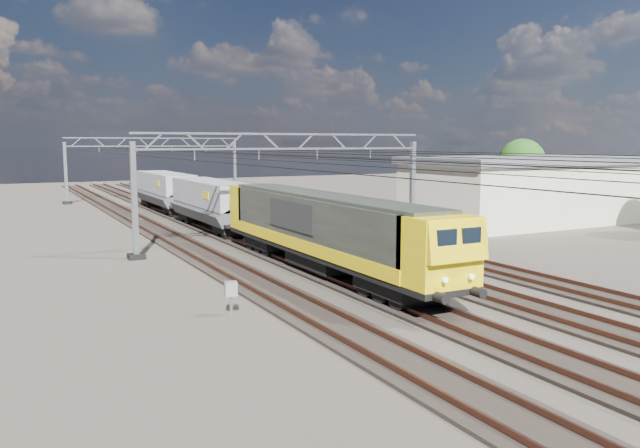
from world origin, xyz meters
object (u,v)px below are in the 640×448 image
hopper_wagon_mid (165,188)px  industrial_shed (522,189)px  catenary_gantry_far (155,166)px  hopper_wagon_lead (212,201)px  tree_far (526,164)px  locomotive (324,228)px  trackside_cabinet (231,290)px  catenary_gantry_mid (289,185)px

hopper_wagon_mid → industrial_shed: (24.00, -21.50, 0.49)m
catenary_gantry_far → hopper_wagon_lead: (-2.00, -26.70, -1.67)m
hopper_wagon_lead → tree_far: size_ratio=1.88×
hopper_wagon_lead → industrial_shed: industrial_shed is taller
locomotive → industrial_shed: bearing=23.4°
trackside_cabinet → catenary_gantry_far: bearing=88.7°
catenary_gantry_mid → trackside_cabinet: (-8.74, -13.64, -2.88)m
catenary_gantry_mid → hopper_wagon_lead: catenary_gantry_mid is taller
industrial_shed → hopper_wagon_mid: bearing=138.1°
locomotive → hopper_wagon_lead: size_ratio=1.62×
hopper_wagon_mid → catenary_gantry_far: bearing=80.9°
industrial_shed → trackside_cabinet: bearing=-153.0°
catenary_gantry_mid → trackside_cabinet: size_ratio=14.77×
catenary_gantry_far → hopper_wagon_lead: catenary_gantry_far is taller
hopper_wagon_mid → catenary_gantry_mid: bearing=-85.1°
locomotive → industrial_shed: (24.00, 10.39, 0.40)m
locomotive → hopper_wagon_lead: bearing=90.0°
catenary_gantry_mid → hopper_wagon_mid: bearing=94.9°
locomotive → hopper_wagon_lead: locomotive is taller
locomotive → hopper_wagon_mid: locomotive is taller
locomotive → hopper_wagon_mid: (-0.00, 31.90, -0.09)m
locomotive → catenary_gantry_mid: bearing=76.6°
catenary_gantry_mid → catenary_gantry_far: 36.00m
hopper_wagon_lead → industrial_shed: (24.00, -7.30, 0.49)m
hopper_wagon_mid → trackside_cabinet: bearing=-100.3°
catenary_gantry_far → hopper_wagon_mid: size_ratio=1.53×
catenary_gantry_mid → industrial_shed: catenary_gantry_mid is taller
catenary_gantry_mid → hopper_wagon_mid: catenary_gantry_mid is taller
catenary_gantry_far → hopper_wagon_lead: bearing=-94.3°
hopper_wagon_mid → industrial_shed: size_ratio=0.70×
hopper_wagon_lead → industrial_shed: size_ratio=0.70×
catenary_gantry_mid → hopper_wagon_lead: bearing=102.1°
catenary_gantry_mid → locomotive: size_ratio=0.94×
locomotive → trackside_cabinet: bearing=-142.1°
locomotive → trackside_cabinet: size_ratio=15.66×
catenary_gantry_mid → hopper_wagon_lead: (-2.00, 9.30, -1.67)m
catenary_gantry_mid → locomotive: (-2.00, -8.39, -1.58)m
catenary_gantry_far → tree_far: 40.08m
hopper_wagon_lead → tree_far: 32.39m
catenary_gantry_far → industrial_shed: size_ratio=1.07×
industrial_shed → tree_far: 11.52m
hopper_wagon_mid → tree_far: bearing=-23.0°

